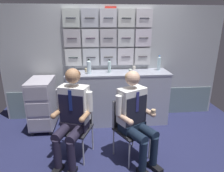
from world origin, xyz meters
name	(u,v)px	position (x,y,z in m)	size (l,w,h in m)	color
ground	(122,158)	(0.00, 0.00, -0.02)	(4.80, 4.80, 0.04)	#222549
galley_bulkhead	(112,63)	(-0.01, 1.37, 1.11)	(4.20, 0.14, 2.15)	#ADB1B5
galley_counter	(118,97)	(0.06, 1.09, 0.49)	(1.87, 0.53, 0.99)	#A5A9B9
service_trolley	(43,103)	(-1.30, 0.97, 0.49)	(0.40, 0.65, 0.91)	black
folding_chair_left	(78,120)	(-0.61, 0.19, 0.51)	(0.51, 0.51, 0.83)	#A8AAAF
crew_member_left	(72,112)	(-0.67, 0.05, 0.71)	(0.56, 0.70, 1.29)	black
folding_chair_right	(128,122)	(0.08, 0.09, 0.51)	(0.54, 0.54, 0.83)	#A8AAAF
crew_member_right	(135,114)	(0.16, -0.05, 0.69)	(0.59, 0.69, 1.26)	black
sparkling_bottle_green	(109,66)	(-0.09, 1.08, 1.10)	(0.06, 0.06, 0.24)	silver
water_bottle_short	(89,67)	(-0.46, 1.02, 1.11)	(0.08, 0.08, 0.26)	silver
water_bottle_tall	(159,63)	(0.85, 1.18, 1.12)	(0.06, 0.06, 0.28)	silver
paper_cup_blue	(134,68)	(0.39, 1.27, 1.02)	(0.06, 0.06, 0.07)	beige
coffee_cup_white	(86,70)	(-0.51, 1.17, 1.02)	(0.06, 0.06, 0.06)	tan
espresso_cup_small	(130,71)	(0.26, 0.94, 1.03)	(0.06, 0.06, 0.09)	white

